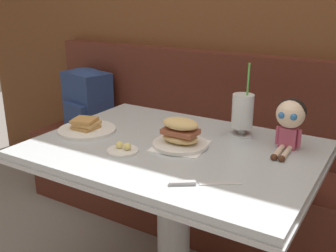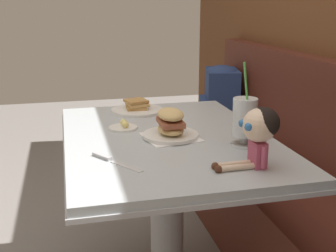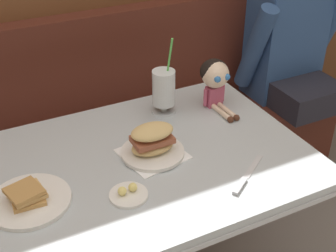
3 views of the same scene
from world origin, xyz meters
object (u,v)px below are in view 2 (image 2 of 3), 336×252
at_px(butter_knife, 109,159).
at_px(seated_doll, 259,129).
at_px(backpack, 221,96).
at_px(milkshake_glass, 245,120).
at_px(butter_saucer, 123,127).
at_px(toast_plate, 137,109).
at_px(sandwich_plate, 171,126).

height_order(butter_knife, seated_doll, seated_doll).
relative_size(seated_doll, backpack, 0.54).
distance_m(milkshake_glass, butter_saucer, 0.52).
bearing_deg(butter_saucer, backpack, 139.16).
bearing_deg(toast_plate, butter_knife, -17.96).
xyz_separation_m(milkshake_glass, butter_knife, (0.04, -0.50, -0.10)).
bearing_deg(seated_doll, toast_plate, -162.18).
xyz_separation_m(toast_plate, butter_knife, (0.63, -0.21, -0.01)).
relative_size(butter_knife, seated_doll, 0.93).
relative_size(milkshake_glass, seated_doll, 1.44).
xyz_separation_m(sandwich_plate, butter_saucer, (-0.16, -0.16, -0.04)).
height_order(toast_plate, sandwich_plate, sandwich_plate).
distance_m(sandwich_plate, seated_doll, 0.43).
bearing_deg(seated_doll, butter_saucer, -145.35).
distance_m(sandwich_plate, butter_saucer, 0.23).
bearing_deg(milkshake_glass, butter_knife, -85.97).
distance_m(butter_knife, backpack, 1.50).
distance_m(toast_plate, butter_saucer, 0.30).
height_order(sandwich_plate, butter_saucer, sandwich_plate).
bearing_deg(toast_plate, backpack, 132.55).
xyz_separation_m(toast_plate, backpack, (-0.60, 0.65, -0.10)).
xyz_separation_m(milkshake_glass, butter_saucer, (-0.32, -0.40, -0.09)).
xyz_separation_m(toast_plate, milkshake_glass, (0.60, 0.30, 0.08)).
bearing_deg(sandwich_plate, milkshake_glass, 56.04).
relative_size(sandwich_plate, backpack, 0.57).
bearing_deg(butter_knife, backpack, 145.15).
bearing_deg(butter_saucer, sandwich_plate, 46.09).
bearing_deg(butter_knife, butter_saucer, 164.29).
bearing_deg(toast_plate, butter_saucer, -20.75).
xyz_separation_m(toast_plate, butter_saucer, (0.28, -0.11, -0.01)).
height_order(seated_doll, backpack, seated_doll).
distance_m(seated_doll, backpack, 1.47).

